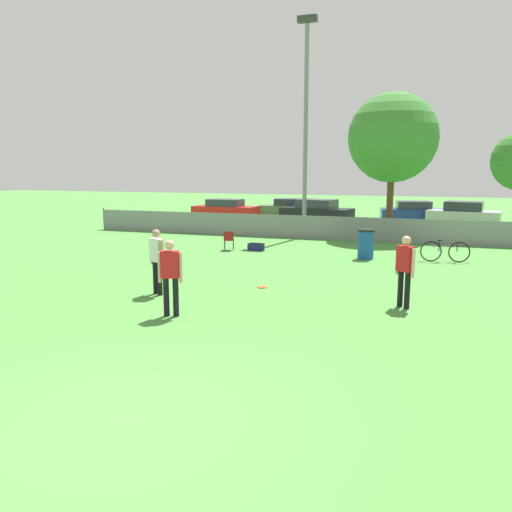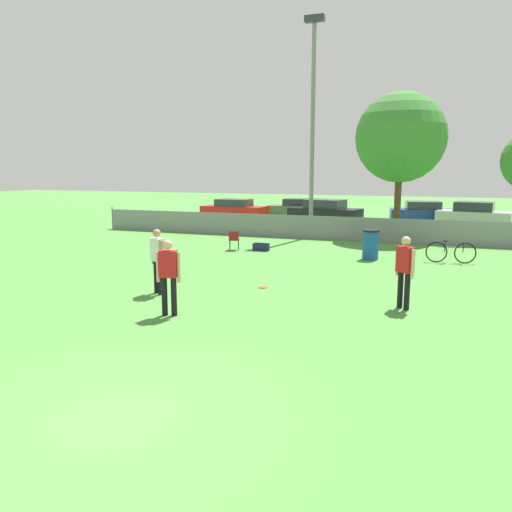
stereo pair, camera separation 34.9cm
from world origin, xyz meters
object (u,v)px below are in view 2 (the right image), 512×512
(light_pole, at_px, (313,113))
(parked_car_dark, at_px, (325,211))
(trash_bin, at_px, (371,244))
(player_thrower_red, at_px, (168,272))
(gear_bag_sideline, at_px, (261,247))
(player_defender_red, at_px, (405,267))
(parked_car_silver, at_px, (474,215))
(parked_car_blue, at_px, (423,212))
(bicycle_sideline, at_px, (451,252))
(frisbee_disc, at_px, (263,287))
(parked_car_olive, at_px, (301,208))
(folding_chair_sideline, at_px, (234,239))
(player_receiver_white, at_px, (158,257))
(parked_car_red, at_px, (234,209))
(tree_near_pole, at_px, (401,138))

(light_pole, relative_size, parked_car_dark, 2.18)
(light_pole, xyz_separation_m, trash_bin, (3.58, -5.20, -5.32))
(player_thrower_red, relative_size, gear_bag_sideline, 2.75)
(player_defender_red, height_order, parked_car_silver, player_defender_red)
(light_pole, relative_size, parked_car_blue, 2.46)
(parked_car_blue, bearing_deg, parked_car_silver, -33.35)
(bicycle_sideline, bearing_deg, frisbee_disc, -137.08)
(frisbee_disc, xyz_separation_m, parked_car_olive, (-4.68, 20.77, 0.63))
(parked_car_olive, bearing_deg, gear_bag_sideline, -90.28)
(bicycle_sideline, xyz_separation_m, parked_car_blue, (-1.51, 14.03, 0.27))
(folding_chair_sideline, bearing_deg, light_pole, -129.32)
(light_pole, height_order, player_defender_red, light_pole)
(player_thrower_red, relative_size, parked_car_blue, 0.42)
(light_pole, relative_size, player_receiver_white, 5.90)
(parked_car_dark, xyz_separation_m, parked_car_blue, (5.72, 2.00, -0.03))
(trash_bin, xyz_separation_m, gear_bag_sideline, (-4.46, 0.54, -0.41))
(bicycle_sideline, bearing_deg, folding_chair_sideline, 173.36)
(parked_car_red, bearing_deg, tree_near_pole, -26.36)
(tree_near_pole, distance_m, parked_car_blue, 8.71)
(parked_car_blue, height_order, parked_car_silver, parked_car_silver)
(tree_near_pole, bearing_deg, parked_car_red, 150.84)
(gear_bag_sideline, bearing_deg, light_pole, 79.34)
(player_receiver_white, distance_m, player_defender_red, 6.22)
(player_defender_red, bearing_deg, player_thrower_red, -113.38)
(player_thrower_red, xyz_separation_m, player_defender_red, (4.88, 2.42, 0.00))
(player_receiver_white, relative_size, folding_chair_sideline, 2.18)
(light_pole, height_order, parked_car_olive, light_pole)
(player_thrower_red, xyz_separation_m, gear_bag_sideline, (-1.23, 9.41, -0.85))
(parked_car_red, distance_m, parked_car_dark, 6.48)
(folding_chair_sideline, bearing_deg, parked_car_olive, -103.17)
(parked_car_dark, bearing_deg, bicycle_sideline, -47.53)
(tree_near_pole, bearing_deg, gear_bag_sideline, -128.10)
(folding_chair_sideline, bearing_deg, player_thrower_red, 85.84)
(parked_car_silver, bearing_deg, frisbee_disc, -98.96)
(tree_near_pole, relative_size, player_defender_red, 3.99)
(player_defender_red, relative_size, trash_bin, 1.57)
(player_receiver_white, xyz_separation_m, parked_car_dark, (0.04, 19.50, -0.31))
(trash_bin, height_order, parked_car_silver, parked_car_silver)
(player_receiver_white, relative_size, parked_car_blue, 0.42)
(light_pole, bearing_deg, player_defender_red, -65.81)
(folding_chair_sideline, distance_m, parked_car_olive, 15.04)
(frisbee_disc, bearing_deg, parked_car_blue, 80.28)
(tree_near_pole, height_order, gear_bag_sideline, tree_near_pole)
(player_thrower_red, relative_size, folding_chair_sideline, 2.18)
(player_defender_red, xyz_separation_m, parked_car_olive, (-8.50, 21.62, -0.35))
(player_defender_red, bearing_deg, parked_car_silver, 123.09)
(gear_bag_sideline, bearing_deg, tree_near_pole, 51.90)
(gear_bag_sideline, bearing_deg, frisbee_disc, -69.55)
(gear_bag_sideline, height_order, parked_car_red, parked_car_red)
(light_pole, bearing_deg, gear_bag_sideline, -100.66)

